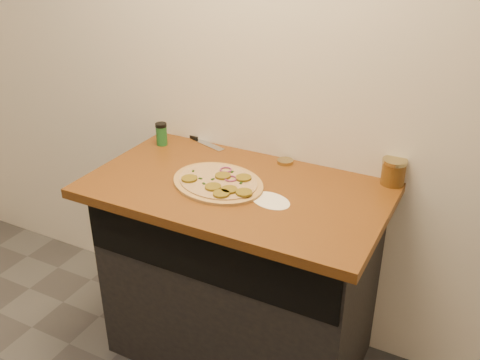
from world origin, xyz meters
The scene contains 8 objects.
cabinet centered at (0.00, 1.45, 0.43)m, with size 1.10×0.60×0.86m, color black.
countertop centered at (0.00, 1.42, 0.88)m, with size 1.20×0.70×0.04m, color brown.
pizza centered at (-0.07, 1.39, 0.91)m, with size 0.50×0.50×0.03m.
chefs_knife centered at (-0.37, 1.74, 0.91)m, with size 0.28×0.12×0.02m.
mason_jar_lid centered at (0.09, 1.70, 0.91)m, with size 0.07×0.07×0.02m, color tan.
salsa_jar centered at (0.55, 1.72, 0.95)m, with size 0.10×0.10×0.11m.
spice_shaker centered at (-0.50, 1.62, 0.95)m, with size 0.05×0.05×0.11m.
flour_spill centered at (0.18, 1.37, 0.90)m, with size 0.17×0.17×0.00m, color silver.
Camera 1 is at (0.89, -0.26, 1.89)m, focal length 40.00 mm.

